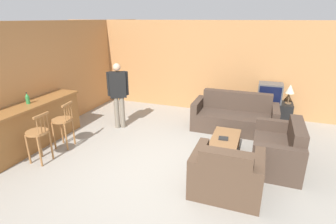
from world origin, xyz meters
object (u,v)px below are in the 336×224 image
Objects in this scene: bar_chair_near at (38,136)px; book_on_table at (223,138)px; couch_far at (234,117)px; person_by_window at (118,92)px; loveseat_right at (279,150)px; tv_unit at (267,111)px; bar_chair_mid at (63,123)px; armchair_near at (226,175)px; tv at (270,93)px; coffee_table at (225,140)px; bottle at (27,99)px; table_lamp at (290,90)px.

book_on_table is (3.28, 1.36, -0.13)m from bar_chair_near.
bar_chair_near is 4.41m from couch_far.
person_by_window is (-2.70, 0.66, 0.52)m from book_on_table.
book_on_table is (-1.03, -0.07, 0.11)m from loveseat_right.
couch_far is 10.18× the size of book_on_table.
tv_unit is (0.78, 0.89, -0.05)m from couch_far.
bar_chair_mid is 0.93× the size of armchair_near.
loveseat_right is 1.04m from book_on_table.
tv reaches higher than tv_unit.
tv is (0.60, 3.54, 0.48)m from armchair_near.
coffee_table is (-0.02, -1.43, 0.03)m from couch_far.
person_by_window reaches higher than coffee_table.
coffee_table is (-1.00, 0.02, 0.03)m from loveseat_right.
bar_chair_near is at bearing -89.99° from bar_chair_mid.
bottle reaches higher than couch_far.
book_on_table reaches higher than coffee_table.
person_by_window reaches higher than bar_chair_near.
book_on_table is at bearing -105.92° from coffee_table.
couch_far is 1.22× the size of person_by_window.
armchair_near is at bearing -106.75° from table_lamp.
bar_chair_mid is 5.54m from table_lamp.
bar_chair_mid is at bearing -168.10° from book_on_table.
armchair_near is (0.18, -2.65, 0.00)m from couch_far.
tv is (4.10, 3.10, 0.24)m from bar_chair_mid.
armchair_near is 4.27m from bottle.
armchair_near is 5.48× the size of book_on_table.
loveseat_right is at bearing -96.33° from table_lamp.
bottle is at bearing 143.46° from bar_chair_near.
bar_chair_near is 0.61× the size of person_by_window.
bottle is 1.98m from person_by_window.
bar_chair_near is at bearing -139.02° from couch_far.
coffee_table is 4.17m from bottle.
tv_unit is (-0.21, 2.34, -0.04)m from loveseat_right.
armchair_near is (3.51, 0.24, -0.23)m from bar_chair_near.
bar_chair_mid is 0.61× the size of person_by_window.
bar_chair_near is at bearing -36.54° from bottle.
table_lamp is (0.47, 0.00, 0.12)m from tv.
armchair_near is at bearing -31.40° from person_by_window.
armchair_near reaches higher than tv_unit.
tv is 2.49× the size of bottle.
coffee_table is 0.83× the size of tv_unit.
tv is at bearing 26.46° from person_by_window.
bar_chair_near reaches higher than coffee_table.
book_on_table is (3.28, 0.69, -0.13)m from bar_chair_mid.
bottle is at bearing -166.66° from coffee_table.
bar_chair_near reaches higher than tv_unit.
person_by_window is (-3.73, 0.58, 0.62)m from loveseat_right.
couch_far is 3.95× the size of table_lamp.
bar_chair_mid is at bearing -142.90° from tv.
armchair_near is at bearing -3.71° from bottle.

